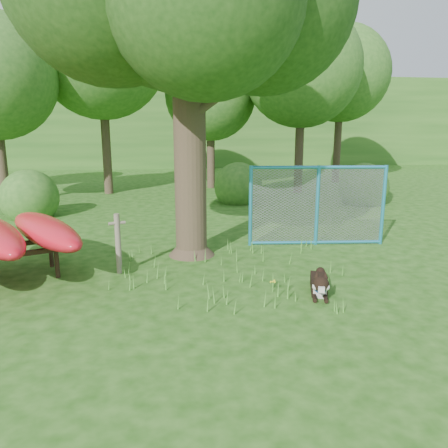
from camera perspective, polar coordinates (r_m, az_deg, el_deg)
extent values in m
plane|color=#1B480E|center=(7.55, -0.04, -9.51)|extent=(80.00, 80.00, 0.00)
cylinder|color=#382B1E|center=(9.48, -4.51, 11.84)|extent=(0.85, 0.85, 5.41)
cone|color=#382B1E|center=(9.84, -4.26, -2.50)|extent=(1.27, 1.27, 0.54)
sphere|color=#1B4012|center=(10.30, 5.26, 27.10)|extent=(3.90, 3.90, 3.90)
cylinder|color=#382B1E|center=(9.41, -0.53, 16.48)|extent=(1.54, 0.33, 1.15)
cylinder|color=#382B1E|center=(9.85, -7.68, 18.74)|extent=(1.03, 1.02, 1.11)
cylinder|color=#685D4E|center=(8.78, -13.66, -2.53)|extent=(0.14, 0.14, 1.20)
cylinder|color=#685D4E|center=(8.68, -13.80, 0.11)|extent=(0.33, 0.16, 0.06)
cylinder|color=black|center=(8.96, -20.97, -4.90)|extent=(0.11, 0.11, 0.54)
cylinder|color=black|center=(9.68, -21.66, -3.66)|extent=(0.11, 0.11, 0.54)
ellipsoid|color=red|center=(9.15, -22.30, -0.77)|extent=(2.29, 3.19, 0.52)
cube|color=black|center=(7.96, 12.25, -7.66)|extent=(0.47, 0.76, 0.24)
cube|color=silver|center=(7.68, 12.39, -8.52)|extent=(0.26, 0.20, 0.22)
sphere|color=black|center=(7.44, 12.55, -7.65)|extent=(0.26, 0.26, 0.26)
cube|color=silver|center=(7.34, 12.59, -8.28)|extent=(0.14, 0.17, 0.09)
sphere|color=silver|center=(7.43, 11.91, -7.98)|extent=(0.12, 0.12, 0.12)
sphere|color=silver|center=(7.44, 13.17, -8.01)|extent=(0.12, 0.12, 0.12)
cone|color=black|center=(7.43, 12.03, -6.49)|extent=(0.13, 0.14, 0.13)
cone|color=black|center=(7.44, 13.13, -6.52)|extent=(0.10, 0.12, 0.13)
cylinder|color=black|center=(7.56, 11.73, -9.36)|extent=(0.16, 0.31, 0.07)
cylinder|color=black|center=(7.57, 13.14, -9.39)|extent=(0.16, 0.31, 0.07)
sphere|color=black|center=(8.30, 12.48, -6.07)|extent=(0.16, 0.16, 0.16)
torus|color=blue|center=(7.54, 12.48, -7.87)|extent=(0.27, 0.15, 0.26)
cylinder|color=#288FBD|center=(10.44, 3.48, 2.33)|extent=(0.10, 0.10, 1.93)
cylinder|color=#288FBD|center=(10.72, 12.08, 2.35)|extent=(0.10, 0.10, 1.93)
cylinder|color=#288FBD|center=(11.22, 20.08, 2.31)|extent=(0.10, 0.10, 1.93)
cylinder|color=#288FBD|center=(10.59, 12.32, 7.25)|extent=(3.20, 0.47, 0.08)
cylinder|color=#288FBD|center=(10.92, 11.85, -2.36)|extent=(3.20, 0.47, 0.08)
plane|color=gray|center=(10.72, 12.08, 2.35)|extent=(3.19, 0.40, 3.22)
cylinder|color=#4E9330|center=(7.78, 6.40, -8.15)|extent=(0.02, 0.02, 0.19)
sphere|color=yellow|center=(7.74, 6.42, -7.49)|extent=(0.03, 0.03, 0.03)
sphere|color=yellow|center=(7.77, 6.59, -7.34)|extent=(0.03, 0.03, 0.03)
sphere|color=yellow|center=(7.75, 6.12, -7.53)|extent=(0.03, 0.03, 0.03)
sphere|color=yellow|center=(7.73, 6.65, -7.54)|extent=(0.03, 0.03, 0.03)
sphere|color=yellow|center=(7.71, 6.37, -7.49)|extent=(0.03, 0.03, 0.03)
cylinder|color=#382B1E|center=(17.75, -27.23, 9.01)|extent=(0.36, 0.36, 4.20)
cylinder|color=#382B1E|center=(18.98, -15.23, 11.73)|extent=(0.36, 0.36, 5.25)
sphere|color=#2C5F1E|center=(19.18, -15.80, 20.71)|extent=(5.20, 5.20, 5.20)
cylinder|color=#382B1E|center=(20.08, -1.74, 10.21)|extent=(0.36, 0.36, 3.85)
sphere|color=#2C5F1E|center=(20.10, -1.79, 16.49)|extent=(4.00, 4.00, 4.00)
cylinder|color=#382B1E|center=(18.91, 9.85, 11.24)|extent=(0.36, 0.36, 4.76)
sphere|color=#2C5F1E|center=(19.03, 10.19, 19.45)|extent=(4.80, 4.80, 4.80)
cylinder|color=#382B1E|center=(22.79, 14.67, 11.46)|extent=(0.36, 0.36, 4.90)
sphere|color=#2C5F1E|center=(22.91, 15.09, 18.46)|extent=(4.60, 4.60, 4.60)
sphere|color=#2C5F1E|center=(15.18, -23.85, 0.88)|extent=(1.80, 1.80, 1.80)
sphere|color=#2C5F1E|center=(16.97, 17.63, 2.56)|extent=(1.80, 1.80, 1.80)
sphere|color=#2C5F1E|center=(16.44, 1.85, 2.85)|extent=(1.80, 1.80, 1.80)
cube|color=#2C5F1E|center=(34.91, -7.56, 13.04)|extent=(80.00, 12.00, 6.00)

